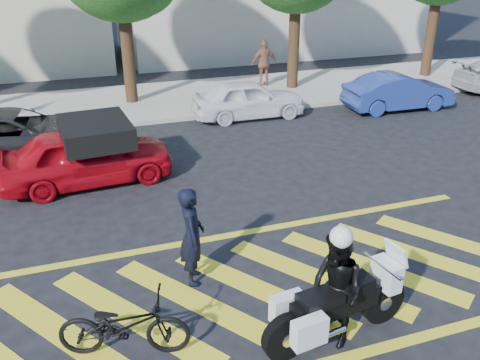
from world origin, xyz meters
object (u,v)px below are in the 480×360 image
object	(u,v)px
parked_mid_right	(249,99)
parked_right	(398,92)
police_motorcycle	(336,307)
officer_moto	(336,290)
officer_bike	(192,236)
red_convertible	(86,156)
bicycle	(124,325)
parked_mid_left	(15,135)

from	to	relation	value
parked_mid_right	parked_right	world-z (taller)	parked_mid_right
police_motorcycle	officer_moto	distance (m)	0.30
parked_mid_right	officer_bike	bearing A→B (deg)	155.45
officer_moto	parked_right	world-z (taller)	officer_moto
officer_bike	police_motorcycle	world-z (taller)	officer_bike
officer_bike	red_convertible	distance (m)	5.07
bicycle	parked_right	size ratio (longest dim) A/B	0.48
police_motorcycle	red_convertible	bearing A→B (deg)	106.16
police_motorcycle	parked_right	distance (m)	12.60
officer_bike	red_convertible	size ratio (longest dim) A/B	0.43
parked_right	red_convertible	bearing A→B (deg)	106.46
bicycle	officer_moto	xyz separation A→B (m)	(2.98, -0.73, 0.41)
parked_mid_right	parked_mid_left	bearing A→B (deg)	102.00
bicycle	parked_right	world-z (taller)	parked_right
police_motorcycle	red_convertible	distance (m)	7.65
bicycle	parked_mid_right	bearing A→B (deg)	-11.52
bicycle	officer_moto	size ratio (longest dim) A/B	1.05
bicycle	parked_mid_right	size ratio (longest dim) A/B	0.49
officer_moto	red_convertible	distance (m)	7.64
officer_moto	parked_mid_right	bearing A→B (deg)	159.00
parked_mid_left	parked_right	world-z (taller)	parked_mid_left
parked_right	officer_bike	bearing A→B (deg)	130.89
parked_right	parked_mid_left	bearing A→B (deg)	94.46
police_motorcycle	officer_moto	size ratio (longest dim) A/B	1.39
officer_moto	parked_mid_left	distance (m)	10.46
parked_right	officer_moto	bearing A→B (deg)	143.15
red_convertible	parked_mid_left	size ratio (longest dim) A/B	0.85
red_convertible	parked_mid_left	bearing A→B (deg)	32.84
police_motorcycle	parked_mid_left	world-z (taller)	parked_mid_left
officer_moto	red_convertible	bearing A→B (deg)	-163.94
officer_bike	bicycle	size ratio (longest dim) A/B	0.95
officer_moto	parked_mid_left	size ratio (longest dim) A/B	0.37
bicycle	parked_right	bearing A→B (deg)	-32.83
police_motorcycle	officer_moto	xyz separation A→B (m)	(-0.02, 0.01, 0.30)
police_motorcycle	parked_mid_right	world-z (taller)	parked_mid_right
officer_bike	parked_mid_right	distance (m)	9.48
police_motorcycle	parked_right	xyz separation A→B (m)	(7.90, 9.81, 0.05)
police_motorcycle	parked_mid_left	xyz separation A→B (m)	(-4.86, 9.28, 0.08)
police_motorcycle	parked_mid_right	size ratio (longest dim) A/B	0.65
bicycle	parked_right	distance (m)	14.19
police_motorcycle	red_convertible	xyz separation A→B (m)	(-3.10, 6.99, 0.11)
police_motorcycle	parked_mid_right	bearing A→B (deg)	69.10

